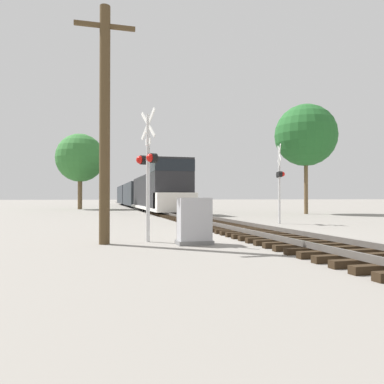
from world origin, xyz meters
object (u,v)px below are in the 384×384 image
utility_pole (105,121)px  tree_mid_background (80,158)px  relay_cabinet (194,221)px  tree_far_right (306,135)px  freight_train (140,194)px  crossing_signal_far (280,177)px  crossing_signal_near (147,165)px

utility_pole → tree_mid_background: bearing=93.2°
relay_cabinet → tree_far_right: tree_far_right is taller
freight_train → tree_mid_background: (-7.35, -3.46, 4.12)m
crossing_signal_far → relay_cabinet: size_ratio=3.02×
crossing_signal_near → freight_train: bearing=154.1°
relay_cabinet → tree_far_right: size_ratio=0.15×
utility_pole → freight_train: bearing=81.6°
crossing_signal_near → utility_pole: 1.84m
freight_train → crossing_signal_far: bearing=-83.1°
crossing_signal_far → tree_far_right: 13.16m
crossing_signal_near → tree_mid_background: (-3.18, 33.55, 3.53)m
freight_train → utility_pole: 37.68m
freight_train → tree_mid_background: 9.11m
crossing_signal_far → relay_cabinet: bearing=156.1°
crossing_signal_far → tree_far_right: (7.66, 9.87, 4.12)m
freight_train → crossing_signal_far: 31.02m
freight_train → tree_far_right: tree_far_right is taller
relay_cabinet → tree_far_right: 23.01m
crossing_signal_far → tree_far_right: size_ratio=0.46×
tree_far_right → relay_cabinet: bearing=-130.0°
crossing_signal_far → tree_far_right: bearing=-19.0°
crossing_signal_near → tree_far_right: tree_far_right is taller
relay_cabinet → utility_pole: 4.03m
freight_train → relay_cabinet: bearing=-94.4°
tree_mid_background → crossing_signal_far: bearing=-68.0°
freight_train → tree_mid_background: size_ratio=5.48×
freight_train → crossing_signal_near: (-4.18, -37.00, 0.58)m
freight_train → tree_far_right: 24.28m
relay_cabinet → crossing_signal_far: bearing=47.3°
tree_far_right → tree_mid_background: bearing=137.0°
crossing_signal_near → utility_pole: bearing=-99.4°
tree_mid_background → crossing_signal_near: bearing=-84.6°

